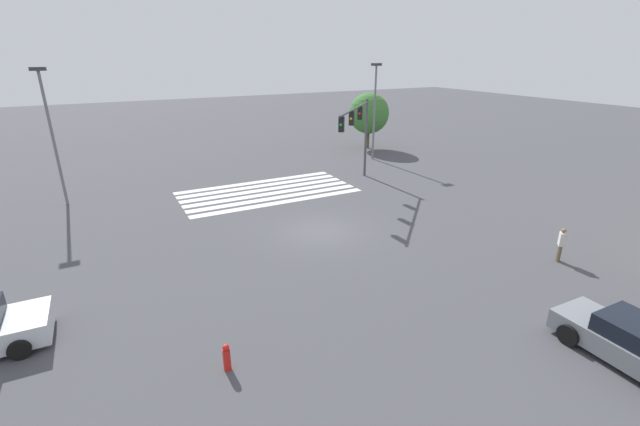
{
  "coord_description": "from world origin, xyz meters",
  "views": [
    {
      "loc": [
        9.32,
        17.87,
        8.64
      ],
      "look_at": [
        0.0,
        0.0,
        0.99
      ],
      "focal_mm": 24.0,
      "sensor_mm": 36.0,
      "label": 1
    }
  ],
  "objects_px": {
    "pedestrian": "(561,243)",
    "traffic_signal_mast": "(358,124)",
    "car_0": "(631,343)",
    "street_light_pole_b": "(375,103)",
    "street_light_pole_a": "(50,126)",
    "fire_hydrant": "(227,357)",
    "tree_corner_a": "(369,113)"
  },
  "relations": [
    {
      "from": "car_0",
      "to": "pedestrian",
      "type": "xyz_separation_m",
      "value": [
        -4.16,
        -5.13,
        0.21
      ]
    },
    {
      "from": "pedestrian",
      "to": "fire_hydrant",
      "type": "relative_size",
      "value": 1.79
    },
    {
      "from": "pedestrian",
      "to": "tree_corner_a",
      "type": "bearing_deg",
      "value": -58.21
    },
    {
      "from": "tree_corner_a",
      "to": "fire_hydrant",
      "type": "height_order",
      "value": "tree_corner_a"
    },
    {
      "from": "street_light_pole_b",
      "to": "tree_corner_a",
      "type": "relative_size",
      "value": 1.52
    },
    {
      "from": "street_light_pole_a",
      "to": "fire_hydrant",
      "type": "xyz_separation_m",
      "value": [
        -4.51,
        18.45,
        -4.29
      ]
    },
    {
      "from": "car_0",
      "to": "fire_hydrant",
      "type": "distance_m",
      "value": 11.82
    },
    {
      "from": "street_light_pole_a",
      "to": "car_0",
      "type": "bearing_deg",
      "value": 122.74
    },
    {
      "from": "car_0",
      "to": "street_light_pole_a",
      "type": "bearing_deg",
      "value": 33.55
    },
    {
      "from": "street_light_pole_a",
      "to": "street_light_pole_b",
      "type": "distance_m",
      "value": 22.87
    },
    {
      "from": "car_0",
      "to": "street_light_pole_b",
      "type": "relative_size",
      "value": 0.53
    },
    {
      "from": "street_light_pole_b",
      "to": "pedestrian",
      "type": "bearing_deg",
      "value": 79.85
    },
    {
      "from": "street_light_pole_a",
      "to": "fire_hydrant",
      "type": "bearing_deg",
      "value": 103.75
    },
    {
      "from": "traffic_signal_mast",
      "to": "fire_hydrant",
      "type": "distance_m",
      "value": 19.13
    },
    {
      "from": "traffic_signal_mast",
      "to": "tree_corner_a",
      "type": "distance_m",
      "value": 12.46
    },
    {
      "from": "pedestrian",
      "to": "traffic_signal_mast",
      "type": "bearing_deg",
      "value": -36.86
    },
    {
      "from": "car_0",
      "to": "street_light_pole_b",
      "type": "bearing_deg",
      "value": -16.42
    },
    {
      "from": "pedestrian",
      "to": "street_light_pole_b",
      "type": "bearing_deg",
      "value": -54.97
    },
    {
      "from": "street_light_pole_b",
      "to": "car_0",
      "type": "bearing_deg",
      "value": 72.77
    },
    {
      "from": "traffic_signal_mast",
      "to": "tree_corner_a",
      "type": "xyz_separation_m",
      "value": [
        -7.5,
        -9.9,
        -0.94
      ]
    },
    {
      "from": "car_0",
      "to": "street_light_pole_a",
      "type": "distance_m",
      "value": 28.33
    },
    {
      "from": "traffic_signal_mast",
      "to": "pedestrian",
      "type": "xyz_separation_m",
      "value": [
        -1.9,
        13.61,
        -3.33
      ]
    },
    {
      "from": "traffic_signal_mast",
      "to": "street_light_pole_a",
      "type": "xyz_separation_m",
      "value": [
        17.42,
        -4.84,
        0.53
      ]
    },
    {
      "from": "car_0",
      "to": "street_light_pole_b",
      "type": "xyz_separation_m",
      "value": [
        -7.68,
        -24.77,
        4.02
      ]
    },
    {
      "from": "traffic_signal_mast",
      "to": "car_0",
      "type": "relative_size",
      "value": 1.34
    },
    {
      "from": "street_light_pole_a",
      "to": "tree_corner_a",
      "type": "bearing_deg",
      "value": -168.51
    },
    {
      "from": "traffic_signal_mast",
      "to": "car_0",
      "type": "bearing_deg",
      "value": 38.12
    },
    {
      "from": "traffic_signal_mast",
      "to": "car_0",
      "type": "height_order",
      "value": "traffic_signal_mast"
    },
    {
      "from": "pedestrian",
      "to": "tree_corner_a",
      "type": "relative_size",
      "value": 0.3
    },
    {
      "from": "tree_corner_a",
      "to": "pedestrian",
      "type": "bearing_deg",
      "value": 76.61
    },
    {
      "from": "traffic_signal_mast",
      "to": "car_0",
      "type": "xyz_separation_m",
      "value": [
        2.26,
        18.74,
        -3.54
      ]
    },
    {
      "from": "fire_hydrant",
      "to": "car_0",
      "type": "bearing_deg",
      "value": 154.27
    }
  ]
}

